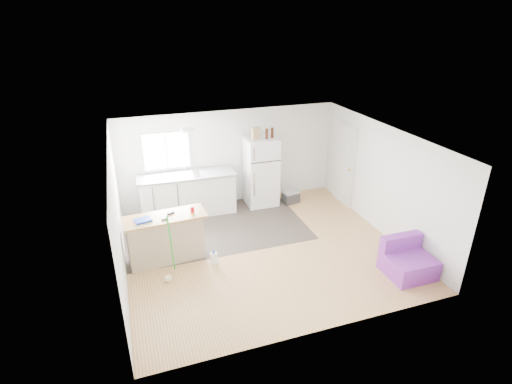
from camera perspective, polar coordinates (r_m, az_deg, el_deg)
room at (r=7.86m, az=1.10°, el=-0.76°), size 5.51×5.01×2.41m
vinyl_zone at (r=9.30m, az=-5.81°, el=-4.97°), size 4.05×2.50×0.00m
window at (r=9.69m, az=-12.69°, el=5.79°), size 1.18×0.06×0.98m
interior_door at (r=10.34m, az=12.48°, el=3.84°), size 0.11×0.92×2.10m
ceiling_fixture at (r=8.28m, az=-9.65°, el=8.77°), size 0.30×0.30×0.07m
kitchen_cabinets at (r=9.78m, az=-9.70°, el=-0.24°), size 2.33×0.81×1.33m
peninsula at (r=8.07m, az=-12.80°, el=-6.42°), size 1.61×0.71×0.97m
refrigerator at (r=10.04m, az=0.71°, el=2.93°), size 0.77×0.74×1.74m
cooler at (r=10.39m, az=5.01°, el=-0.64°), size 0.47×0.37×0.32m
purple_seat at (r=8.13m, az=20.77°, el=-9.26°), size 0.84×0.79×0.69m
cleaner_jug at (r=7.98m, az=-6.02°, el=-9.35°), size 0.13×0.10×0.29m
mop at (r=7.60m, az=-12.36°, el=-10.79°), size 0.26×0.38×1.37m
red_cup at (r=7.86m, az=-9.08°, el=-2.48°), size 0.10×0.10×0.12m
blue_tray at (r=7.76m, az=-15.85°, el=-3.90°), size 0.34×0.29×0.04m
tool_a at (r=7.90m, az=-12.09°, el=-2.97°), size 0.15×0.10×0.03m
tool_b at (r=7.70m, az=-13.00°, el=-3.83°), size 0.10×0.04×0.03m
cardboard_box at (r=9.61m, az=-0.05°, el=8.37°), size 0.22×0.14×0.30m
bottle_left at (r=9.67m, az=1.52°, el=8.30°), size 0.09×0.09×0.25m
bottle_right at (r=9.76m, az=2.33°, el=8.45°), size 0.09×0.09×0.25m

